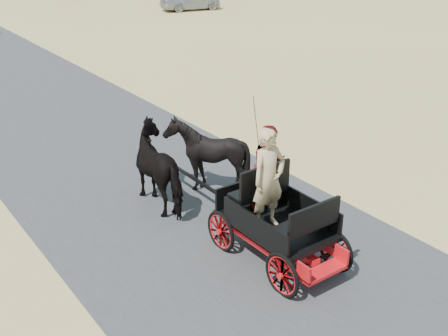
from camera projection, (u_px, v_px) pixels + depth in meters
ground at (196, 219)px, 11.48m from camera, size 140.00×140.00×0.00m
road at (196, 218)px, 11.47m from camera, size 6.00×140.00×0.01m
carriage at (277, 241)px, 10.03m from camera, size 1.30×2.40×0.72m
horse_left at (164, 167)px, 11.74m from camera, size 0.91×2.01×1.70m
horse_right at (207, 155)px, 12.33m from camera, size 1.37×1.54×1.70m
driver_man at (268, 179)px, 9.43m from camera, size 0.66×0.43×1.80m
passenger_woman at (270, 167)px, 10.15m from camera, size 0.77×0.60×1.58m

